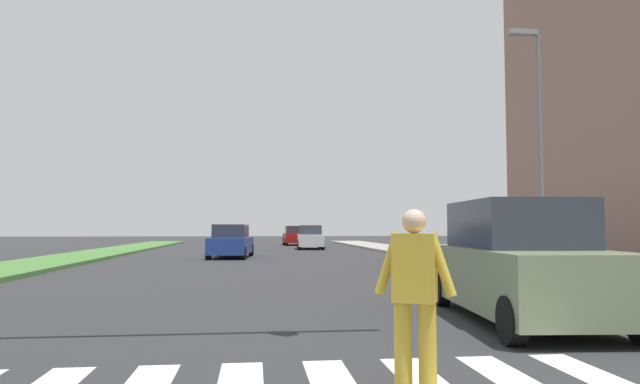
% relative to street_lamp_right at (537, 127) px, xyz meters
% --- Properties ---
extents(ground_plane, '(140.00, 140.00, 0.00)m').
position_rel_street_lamp_right_xyz_m(ground_plane, '(-8.28, 10.68, -4.59)').
color(ground_plane, '#2D2D30').
extents(median_strip, '(3.24, 64.00, 0.15)m').
position_rel_street_lamp_right_xyz_m(median_strip, '(-17.09, 8.68, -4.52)').
color(median_strip, '#477A38').
rests_on(median_strip, ground_plane).
extents(sidewalk_right, '(3.00, 64.00, 0.15)m').
position_rel_street_lamp_right_xyz_m(sidewalk_right, '(0.60, 8.68, -4.52)').
color(sidewalk_right, '#9E9991').
rests_on(sidewalk_right, ground_plane).
extents(street_lamp_right, '(1.02, 0.24, 7.50)m').
position_rel_street_lamp_right_xyz_m(street_lamp_right, '(0.00, 0.00, 0.00)').
color(street_lamp_right, slate).
rests_on(street_lamp_right, sidewalk_right).
extents(pedestrian_performer, '(0.71, 0.40, 1.69)m').
position_rel_street_lamp_right_xyz_m(pedestrian_performer, '(-7.16, -11.22, -3.66)').
color(pedestrian_performer, gold).
rests_on(pedestrian_performer, ground_plane).
extents(suv_crossing, '(2.33, 4.75, 1.97)m').
position_rel_street_lamp_right_xyz_m(suv_crossing, '(-4.25, -7.37, -3.66)').
color(suv_crossing, gray).
rests_on(suv_crossing, ground_plane).
extents(sedan_midblock, '(2.25, 4.72, 1.66)m').
position_rel_street_lamp_right_xyz_m(sedan_midblock, '(-9.74, 12.38, -3.82)').
color(sedan_midblock, navy).
rests_on(sedan_midblock, ground_plane).
extents(sedan_distant, '(2.02, 4.55, 1.66)m').
position_rel_street_lamp_right_xyz_m(sedan_distant, '(-4.68, 23.29, -3.82)').
color(sedan_distant, silver).
rests_on(sedan_distant, ground_plane).
extents(sedan_far_horizon, '(1.89, 4.53, 1.65)m').
position_rel_street_lamp_right_xyz_m(sedan_far_horizon, '(-5.14, 32.07, -3.83)').
color(sedan_far_horizon, maroon).
rests_on(sedan_far_horizon, ground_plane).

